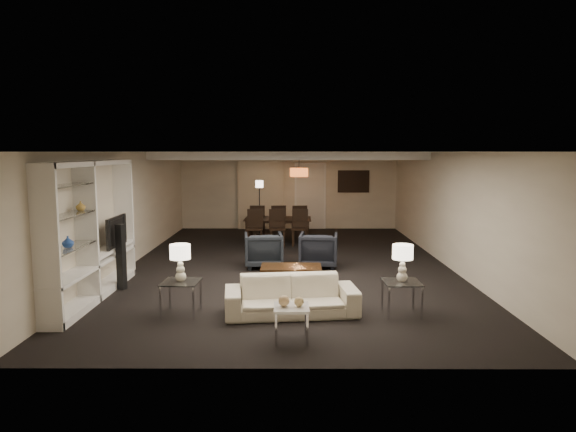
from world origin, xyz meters
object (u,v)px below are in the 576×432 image
(coffee_table, at_px, (291,277))
(armchair_left, at_px, (263,250))
(sofa, at_px, (291,296))
(armchair_right, at_px, (319,250))
(floor_speaker, at_px, (121,257))
(chair_nl, at_px, (255,228))
(chair_fm, at_px, (278,221))
(floor_lamp, at_px, (260,207))
(chair_fr, at_px, (299,221))
(chair_nr, at_px, (300,228))
(marble_table, at_px, (291,323))
(side_table_right, at_px, (401,298))
(vase_blue, at_px, (68,242))
(television, at_px, (111,231))
(side_table_left, at_px, (181,298))
(pendant_light, at_px, (299,172))
(vase_amber, at_px, (81,206))
(dining_table, at_px, (278,230))
(chair_fl, at_px, (258,221))
(table_lamp_right, at_px, (402,263))
(chair_nm, at_px, (277,228))
(table_lamp_left, at_px, (180,263))

(coffee_table, height_order, armchair_left, armchair_left)
(sofa, distance_m, armchair_right, 3.36)
(floor_speaker, xyz_separation_m, chair_nl, (2.13, 4.43, -0.12))
(chair_fm, relative_size, floor_lamp, 0.59)
(sofa, distance_m, chair_fr, 7.18)
(chair_fr, bearing_deg, chair_nr, 82.80)
(coffee_table, xyz_separation_m, floor_lamp, (-0.96, 6.25, 0.62))
(marble_table, bearing_deg, sofa, 90.00)
(marble_table, bearing_deg, armchair_right, 82.23)
(chair_fr, bearing_deg, side_table_right, 94.33)
(vase_blue, xyz_separation_m, floor_speaker, (0.28, 1.53, -0.55))
(armchair_right, bearing_deg, television, 27.87)
(side_table_left, height_order, floor_speaker, floor_speaker)
(pendant_light, relative_size, vase_amber, 3.34)
(armchair_left, distance_m, television, 3.24)
(chair_nr, xyz_separation_m, chair_fr, (0.00, 1.30, 0.00))
(dining_table, bearing_deg, chair_nr, -46.00)
(pendant_light, bearing_deg, side_table_left, -105.47)
(television, height_order, chair_fm, television)
(dining_table, distance_m, chair_fl, 0.90)
(marble_table, height_order, chair_fr, chair_fr)
(marble_table, bearing_deg, side_table_right, 32.91)
(vase_amber, height_order, chair_nr, vase_amber)
(coffee_table, relative_size, vase_blue, 6.22)
(pendant_light, xyz_separation_m, vase_blue, (-3.61, -7.07, -0.77))
(television, xyz_separation_m, chair_nr, (3.58, 4.17, -0.55))
(table_lamp_right, relative_size, chair_nm, 0.60)
(chair_fl, distance_m, chair_fm, 0.60)
(coffee_table, xyz_separation_m, chair_nl, (-0.96, 4.28, 0.28))
(side_table_left, bearing_deg, chair_nr, 71.78)
(floor_speaker, relative_size, floor_lamp, 0.73)
(pendant_light, xyz_separation_m, television, (-3.58, -5.28, -0.89))
(armchair_right, height_order, table_lamp_left, table_lamp_left)
(sofa, relative_size, armchair_right, 2.45)
(pendant_light, height_order, floor_lamp, pendant_light)
(armchair_left, relative_size, vase_blue, 4.63)
(sofa, height_order, chair_nm, chair_nm)
(side_table_right, height_order, chair_fl, chair_fl)
(chair_nl, bearing_deg, marble_table, -82.33)
(sofa, xyz_separation_m, table_lamp_left, (-1.70, 0.00, 0.51))
(coffee_table, xyz_separation_m, chair_fl, (-0.96, 5.58, 0.28))
(marble_table, distance_m, vase_blue, 3.64)
(side_table_left, xyz_separation_m, table_lamp_right, (3.40, 0.00, 0.55))
(floor_speaker, distance_m, chair_nr, 5.54)
(marble_table, height_order, chair_fm, chair_fm)
(coffee_table, distance_m, side_table_right, 2.34)
(vase_blue, height_order, floor_speaker, vase_blue)
(sofa, bearing_deg, marble_table, -96.53)
(coffee_table, height_order, table_lamp_left, table_lamp_left)
(sofa, bearing_deg, television, 146.45)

